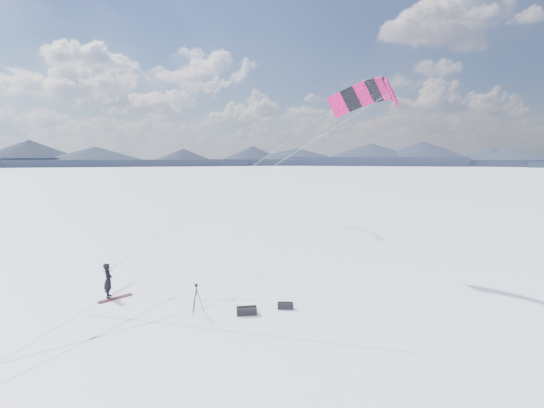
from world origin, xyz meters
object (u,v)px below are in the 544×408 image
object	(u,v)px
tripod	(196,295)
gear_bag_b	(285,305)
snowkiter	(109,297)
gear_bag_a	(247,311)
snowboard	(115,298)

from	to	relation	value
tripod	gear_bag_b	xyz separation A→B (m)	(3.90, -0.42, -0.73)
snowkiter	tripod	bearing A→B (deg)	-130.13
gear_bag_b	gear_bag_a	bearing A→B (deg)	-155.74
snowkiter	snowboard	xyz separation A→B (m)	(0.33, -0.32, 0.02)
gear_bag_a	snowkiter	bearing A→B (deg)	155.82
gear_bag_a	gear_bag_b	world-z (taller)	gear_bag_a
gear_bag_a	snowboard	bearing A→B (deg)	156.54
snowkiter	snowboard	bearing A→B (deg)	-133.88
snowkiter	snowboard	world-z (taller)	snowkiter
snowboard	tripod	distance (m)	4.76
gear_bag_a	gear_bag_b	size ratio (longest dim) A/B	1.19
gear_bag_a	gear_bag_b	distance (m)	1.83
tripod	gear_bag_b	size ratio (longest dim) A/B	1.77
gear_bag_a	gear_bag_b	bearing A→B (deg)	14.67
gear_bag_b	snowboard	bearing A→B (deg)	174.02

